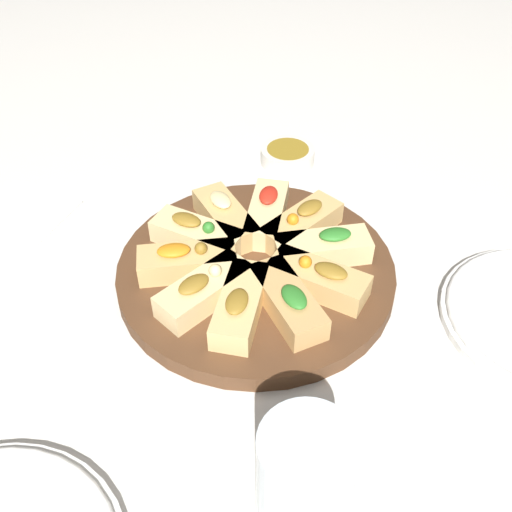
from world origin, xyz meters
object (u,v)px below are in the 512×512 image
at_px(napkin_stack, 25,211).
at_px(dipping_bowl, 288,155).
at_px(serving_board, 256,272).
at_px(water_glass, 305,477).

height_order(napkin_stack, dipping_bowl, dipping_bowl).
distance_m(serving_board, dipping_bowl, 0.26).
bearing_deg(napkin_stack, water_glass, 130.90).
bearing_deg(serving_board, dipping_bowl, -100.80).
distance_m(serving_board, napkin_stack, 0.35).
height_order(serving_board, napkin_stack, serving_board).
bearing_deg(dipping_bowl, napkin_stack, 19.10).
relative_size(serving_board, napkin_stack, 2.82).
bearing_deg(serving_board, water_glass, 97.96).
relative_size(napkin_stack, dipping_bowl, 1.44).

